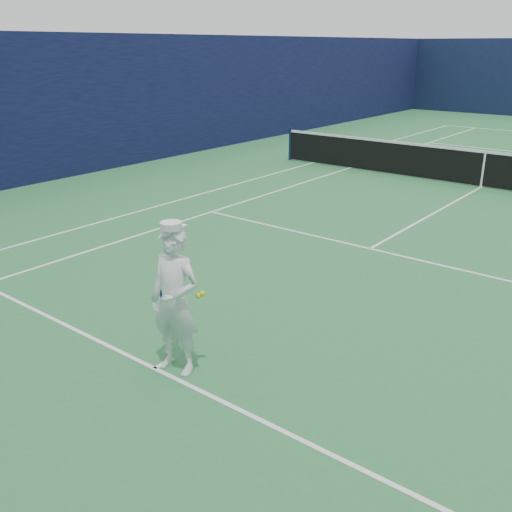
{
  "coord_description": "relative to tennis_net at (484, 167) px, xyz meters",
  "views": [
    {
      "loc": [
        4.67,
        -15.8,
        3.67
      ],
      "look_at": [
        0.23,
        -10.2,
        1.01
      ],
      "focal_mm": 40.0,
      "sensor_mm": 36.0,
      "label": 1
    }
  ],
  "objects": [
    {
      "name": "tennis_player",
      "position": [
        0.23,
        -11.7,
        0.35
      ],
      "size": [
        0.81,
        0.52,
        1.85
      ],
      "rotation": [
        0.0,
        0.0,
        0.14
      ],
      "color": "white",
      "rests_on": "ground"
    },
    {
      "name": "tennis_net",
      "position": [
        0.0,
        0.0,
        0.0
      ],
      "size": [
        12.88,
        0.09,
        1.07
      ],
      "color": "#141E4C",
      "rests_on": "ground"
    },
    {
      "name": "court_markings",
      "position": [
        0.0,
        0.0,
        -0.55
      ],
      "size": [
        11.03,
        23.83,
        0.01
      ],
      "color": "white",
      "rests_on": "ground"
    },
    {
      "name": "windscreen_fence",
      "position": [
        0.0,
        0.0,
        1.45
      ],
      "size": [
        20.12,
        36.12,
        4.0
      ],
      "color": "#0E1634",
      "rests_on": "ground"
    },
    {
      "name": "ground",
      "position": [
        0.0,
        0.0,
        -0.55
      ],
      "size": [
        80.0,
        80.0,
        0.0
      ],
      "primitive_type": "plane",
      "color": "#2B713C",
      "rests_on": "ground"
    }
  ]
}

